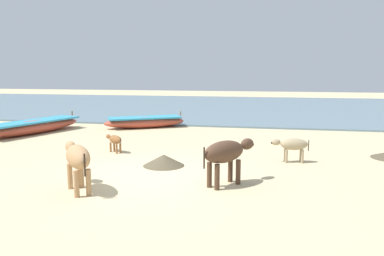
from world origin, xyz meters
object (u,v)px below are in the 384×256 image
at_px(fishing_boat_0, 33,127).
at_px(calf_far_brown, 115,140).
at_px(fishing_boat_1, 145,122).
at_px(cow_second_adult_dark, 226,153).
at_px(calf_near_dun, 293,145).
at_px(cow_adult_tan, 77,158).

distance_m(fishing_boat_0, calf_far_brown, 5.49).
height_order(fishing_boat_1, cow_second_adult_dark, cow_second_adult_dark).
relative_size(calf_far_brown, cow_second_adult_dark, 0.55).
bearing_deg(fishing_boat_0, calf_near_dun, -89.15).
height_order(calf_near_dun, calf_far_brown, calf_near_dun).
xyz_separation_m(cow_adult_tan, calf_far_brown, (-0.80, 3.86, -0.33)).
xyz_separation_m(fishing_boat_0, cow_second_adult_dark, (8.59, -5.55, 0.44)).
relative_size(calf_near_dun, cow_second_adult_dark, 0.76).
bearing_deg(calf_far_brown, fishing_boat_0, 4.96).
bearing_deg(fishing_boat_0, cow_second_adult_dark, -105.52).
bearing_deg(fishing_boat_1, cow_adult_tan, -109.65).
bearing_deg(cow_second_adult_dark, fishing_boat_1, 68.31).
bearing_deg(calf_far_brown, cow_second_adult_dark, 178.91).
relative_size(cow_adult_tan, calf_near_dun, 1.28).
height_order(cow_adult_tan, calf_near_dun, cow_adult_tan).
xyz_separation_m(fishing_boat_0, fishing_boat_1, (4.00, 2.48, -0.02)).
bearing_deg(calf_near_dun, fishing_boat_0, -25.13).
bearing_deg(cow_second_adult_dark, fishing_boat_0, 95.71).
bearing_deg(fishing_boat_1, calf_near_dun, -70.99).
distance_m(cow_adult_tan, calf_far_brown, 3.96).
xyz_separation_m(calf_near_dun, cow_second_adult_dark, (-1.59, -2.53, 0.24)).
xyz_separation_m(fishing_boat_0, calf_near_dun, (10.18, -3.02, 0.20)).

